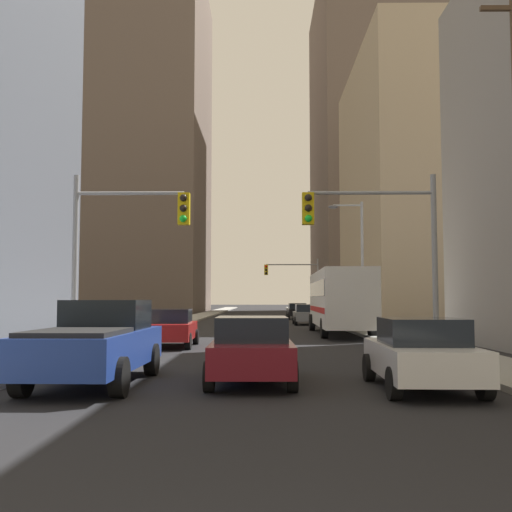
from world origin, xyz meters
The scene contains 16 objects.
sidewalk_left centered at (-6.54, 50.00, 0.07)m, with size 2.53×160.00×0.15m, color #9E9E99.
sidewalk_right centered at (6.54, 50.00, 0.07)m, with size 2.53×160.00×0.15m, color #9E9E99.
city_bus centered at (4.45, 30.73, 1.93)m, with size 2.72×11.54×3.40m.
pickup_truck_blue centered at (-3.49, 11.60, 0.93)m, with size 2.20×5.43×1.90m.
sedan_white centered at (3.63, 10.79, 0.77)m, with size 1.95×4.24×1.52m.
sedan_maroon centered at (0.03, 11.77, 0.77)m, with size 1.95×4.22×1.52m.
sedan_red centered at (-3.43, 22.20, 0.77)m, with size 1.95×4.25×1.52m.
sedan_grey centered at (3.54, 43.16, 0.77)m, with size 1.95×4.21×1.52m.
sedan_black centered at (3.55, 55.61, 0.77)m, with size 1.95×4.23×1.52m.
traffic_signal_near_left centered at (-4.24, 17.43, 4.05)m, with size 3.84×0.44×6.00m.
traffic_signal_near_right centered at (3.98, 17.43, 4.07)m, with size 4.39×0.44×6.00m.
traffic_signal_far_right centered at (3.45, 58.79, 4.12)m, with size 5.53×0.44×6.00m.
street_lamp_right centered at (5.68, 32.23, 4.50)m, with size 2.01×0.32×7.50m.
building_left_far_tower centered at (-17.20, 88.08, 25.71)m, with size 17.10×26.69×51.42m, color #66564C.
building_right_mid_block centered at (16.09, 50.29, 11.45)m, with size 15.28×22.00×22.90m, color tan.
building_right_far_highrise centered at (21.33, 88.73, 24.85)m, with size 25.34×28.91×49.70m, color #66564C.
Camera 1 is at (0.28, -2.13, 1.93)m, focal length 42.29 mm.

